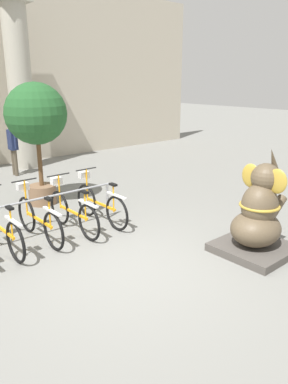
% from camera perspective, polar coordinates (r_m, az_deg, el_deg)
% --- Properties ---
extents(ground_plane, '(60.00, 60.00, 0.00)m').
position_cam_1_polar(ground_plane, '(6.04, -2.14, -11.13)').
color(ground_plane, slate).
extents(column_right, '(0.95, 0.95, 5.16)m').
position_cam_1_polar(column_right, '(12.81, -18.37, 15.15)').
color(column_right, '#ADA899').
rests_on(column_right, ground_plane).
extents(bike_rack, '(3.29, 0.05, 0.77)m').
position_cam_1_polar(bike_rack, '(7.05, -16.24, -2.34)').
color(bike_rack, gray).
rests_on(bike_rack, ground_plane).
extents(bicycle_1, '(0.48, 1.77, 1.05)m').
position_cam_1_polar(bicycle_1, '(6.80, -20.89, -5.16)').
color(bicycle_1, black).
rests_on(bicycle_1, ground_plane).
extents(bicycle_2, '(0.48, 1.77, 1.05)m').
position_cam_1_polar(bicycle_2, '(7.04, -15.83, -3.90)').
color(bicycle_2, black).
rests_on(bicycle_2, ground_plane).
extents(bicycle_3, '(0.48, 1.77, 1.05)m').
position_cam_1_polar(bicycle_3, '(7.28, -10.87, -2.86)').
color(bicycle_3, black).
rests_on(bicycle_3, ground_plane).
extents(bicycle_4, '(0.48, 1.77, 1.05)m').
position_cam_1_polar(bicycle_4, '(7.66, -6.75, -1.66)').
color(bicycle_4, black).
rests_on(bicycle_4, ground_plane).
extents(elephant_statue, '(1.17, 1.17, 1.79)m').
position_cam_1_polar(elephant_statue, '(6.54, 16.99, -3.81)').
color(elephant_statue, '#4C4742').
rests_on(elephant_statue, ground_plane).
extents(person_pedestrian, '(0.21, 0.47, 1.62)m').
position_cam_1_polar(person_pedestrian, '(11.91, -19.36, 6.93)').
color(person_pedestrian, brown).
rests_on(person_pedestrian, ground_plane).
extents(potted_tree, '(1.37, 1.37, 2.78)m').
position_cam_1_polar(potted_tree, '(8.78, -16.09, 10.59)').
color(potted_tree, brown).
rests_on(potted_tree, ground_plane).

